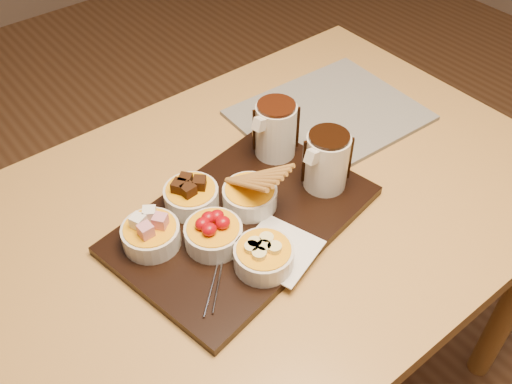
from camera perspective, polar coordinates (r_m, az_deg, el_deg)
dining_table at (r=1.15m, az=0.47°, el=-4.52°), size 1.20×0.80×0.75m
serving_board at (r=1.04m, az=-1.30°, el=-2.75°), size 0.51×0.38×0.02m
napkin at (r=0.97m, az=2.30°, el=-5.79°), size 0.15×0.15×0.00m
bowl_marshmallows at (r=0.99m, az=-10.44°, el=-4.31°), size 0.10×0.10×0.04m
bowl_cake at (r=1.04m, az=-6.48°, el=-0.52°), size 0.10×0.10×0.04m
bowl_strawberries at (r=0.97m, az=-4.26°, el=-4.35°), size 0.10×0.10×0.04m
bowl_biscotti at (r=1.04m, az=-0.62°, el=-0.51°), size 0.10×0.10×0.04m
bowl_bananas at (r=0.94m, az=0.78°, el=-6.52°), size 0.10×0.10×0.04m
pitcher_dark_chocolate at (r=1.06m, az=7.07°, el=3.04°), size 0.09×0.09×0.11m
pitcher_milk_chocolate at (r=1.12m, az=1.98°, el=6.18°), size 0.09×0.09×0.11m
fondue_skewers at (r=0.97m, az=-3.56°, el=-6.02°), size 0.20×0.21×0.01m
newspaper at (r=1.29m, az=7.33°, el=7.61°), size 0.39×0.32×0.01m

